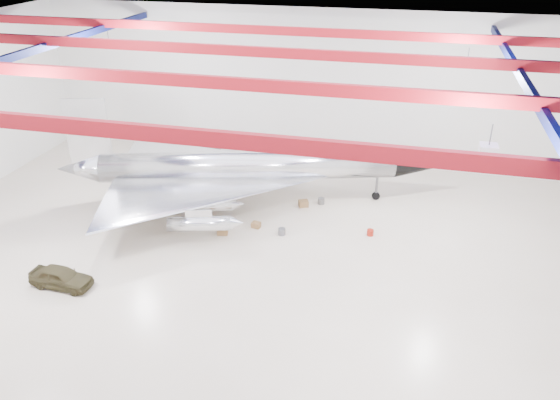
# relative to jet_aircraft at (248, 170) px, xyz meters

# --- Properties ---
(floor) EXTENTS (40.00, 40.00, 0.00)m
(floor) POSITION_rel_jet_aircraft_xyz_m (1.99, -6.78, -2.28)
(floor) COLOR #C3B29B
(floor) RESTS_ON ground
(wall_back) EXTENTS (40.00, 0.00, 40.00)m
(wall_back) POSITION_rel_jet_aircraft_xyz_m (1.99, 8.22, 3.22)
(wall_back) COLOR silver
(wall_back) RESTS_ON floor
(ceiling) EXTENTS (40.00, 40.00, 0.00)m
(ceiling) POSITION_rel_jet_aircraft_xyz_m (1.99, -6.78, 8.72)
(ceiling) COLOR #0A0F38
(ceiling) RESTS_ON wall_back
(ceiling_structure) EXTENTS (39.50, 29.50, 1.08)m
(ceiling_structure) POSITION_rel_jet_aircraft_xyz_m (1.99, -6.78, 8.04)
(ceiling_structure) COLOR maroon
(ceiling_structure) RESTS_ON ceiling
(jet_aircraft) EXTENTS (24.92, 18.09, 6.96)m
(jet_aircraft) POSITION_rel_jet_aircraft_xyz_m (0.00, 0.00, 0.00)
(jet_aircraft) COLOR silver
(jet_aircraft) RESTS_ON floor
(jeep) EXTENTS (3.19, 1.36, 1.07)m
(jeep) POSITION_rel_jet_aircraft_xyz_m (-6.28, -11.00, -1.74)
(jeep) COLOR #37311B
(jeep) RESTS_ON floor
(crate_ply) EXTENTS (0.68, 0.59, 0.42)m
(crate_ply) POSITION_rel_jet_aircraft_xyz_m (-0.29, -4.27, -2.07)
(crate_ply) COLOR olive
(crate_ply) RESTS_ON floor
(toolbox_red) EXTENTS (0.39, 0.32, 0.27)m
(toolbox_red) POSITION_rel_jet_aircraft_xyz_m (0.62, 2.48, -2.15)
(toolbox_red) COLOR #9E1D0F
(toolbox_red) RESTS_ON floor
(engine_drum) EXTENTS (0.54, 0.54, 0.38)m
(engine_drum) POSITION_rel_jet_aircraft_xyz_m (3.04, -3.49, -2.09)
(engine_drum) COLOR #59595B
(engine_drum) RESTS_ON floor
(parts_bin) EXTENTS (0.72, 0.66, 0.41)m
(parts_bin) POSITION_rel_jet_aircraft_xyz_m (3.53, 0.26, -2.08)
(parts_bin) COLOR olive
(parts_bin) RESTS_ON floor
(crate_small) EXTENTS (0.38, 0.32, 0.25)m
(crate_small) POSITION_rel_jet_aircraft_xyz_m (-4.94, 2.18, -2.16)
(crate_small) COLOR #59595B
(crate_small) RESTS_ON floor
(tool_chest) EXTENTS (0.48, 0.48, 0.35)m
(tool_chest) POSITION_rel_jet_aircraft_xyz_m (7.99, -2.34, -2.11)
(tool_chest) COLOR #9E1D0F
(tool_chest) RESTS_ON floor
(oil_barrel) EXTENTS (0.56, 0.48, 0.34)m
(oil_barrel) POSITION_rel_jet_aircraft_xyz_m (1.37, -3.07, -2.11)
(oil_barrel) COLOR olive
(oil_barrel) RESTS_ON floor
(spares_box) EXTENTS (0.50, 0.50, 0.39)m
(spares_box) POSITION_rel_jet_aircraft_xyz_m (4.56, 0.88, -2.09)
(spares_box) COLOR #59595B
(spares_box) RESTS_ON floor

